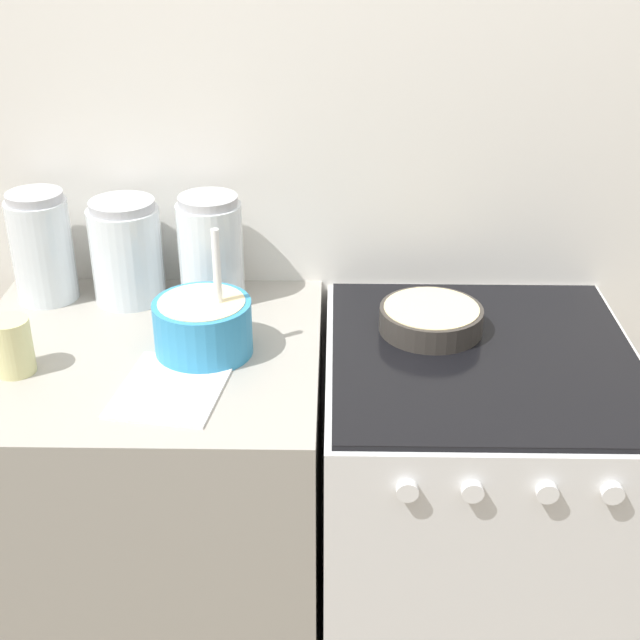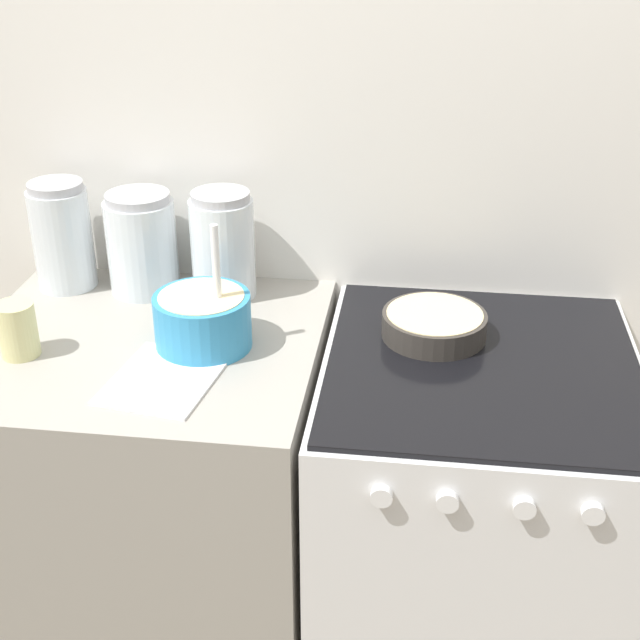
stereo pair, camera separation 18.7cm
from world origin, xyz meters
name	(u,v)px [view 2 (the right image)]	position (x,y,z in m)	size (l,w,h in m)	color
wall_back	(338,171)	(0.00, 0.72, 1.20)	(4.50, 0.05, 2.40)	white
countertop_cabinet	(161,511)	(-0.37, 0.35, 0.46)	(0.75, 0.70, 0.93)	#9E998E
stove	(466,538)	(0.34, 0.35, 0.46)	(0.66, 0.72, 0.93)	silver
mixing_bowl	(203,317)	(-0.24, 0.34, 1.00)	(0.20, 0.20, 0.27)	#338CBF
baking_pan	(434,324)	(0.24, 0.45, 0.96)	(0.22, 0.22, 0.06)	#38332D
storage_jar_left	(63,242)	(-0.64, 0.60, 1.04)	(0.14, 0.14, 0.26)	silver
storage_jar_middle	(142,249)	(-0.44, 0.60, 1.03)	(0.16, 0.16, 0.24)	silver
storage_jar_right	(223,252)	(-0.25, 0.60, 1.04)	(0.15, 0.15, 0.25)	silver
tin_can	(18,330)	(-0.61, 0.26, 0.99)	(0.08, 0.08, 0.12)	beige
recipe_page	(164,379)	(-0.28, 0.20, 0.93)	(0.23, 0.27, 0.01)	white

